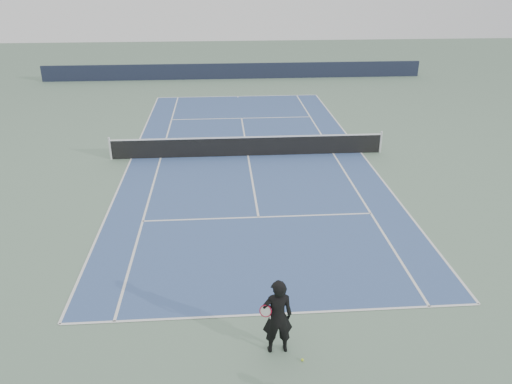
{
  "coord_description": "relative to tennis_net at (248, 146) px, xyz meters",
  "views": [
    {
      "loc": [
        -1.27,
        -22.28,
        8.25
      ],
      "look_at": [
        -0.11,
        -6.59,
        1.1
      ],
      "focal_mm": 35.0,
      "sensor_mm": 36.0,
      "label": 1
    }
  ],
  "objects": [
    {
      "name": "tennis_net",
      "position": [
        0.0,
        0.0,
        0.0
      ],
      "size": [
        12.9,
        0.1,
        1.07
      ],
      "color": "silver",
      "rests_on": "ground"
    },
    {
      "name": "tennis_player",
      "position": [
        -0.11,
        -13.19,
        0.47
      ],
      "size": [
        0.83,
        0.57,
        1.95
      ],
      "color": "black",
      "rests_on": "ground"
    },
    {
      "name": "court_surface",
      "position": [
        0.0,
        0.0,
        -0.5
      ],
      "size": [
        10.97,
        23.77,
        0.01
      ],
      "primitive_type": "cube",
      "color": "#395488",
      "rests_on": "ground"
    },
    {
      "name": "ground",
      "position": [
        0.0,
        0.0,
        -0.5
      ],
      "size": [
        80.0,
        80.0,
        0.0
      ],
      "primitive_type": "plane",
      "color": "slate"
    },
    {
      "name": "windscreen_far",
      "position": [
        0.0,
        17.88,
        0.1
      ],
      "size": [
        30.0,
        0.25,
        1.2
      ],
      "primitive_type": "cube",
      "color": "black",
      "rests_on": "ground"
    },
    {
      "name": "tennis_ball",
      "position": [
        0.44,
        -13.59,
        -0.47
      ],
      "size": [
        0.07,
        0.07,
        0.07
      ],
      "primitive_type": "sphere",
      "color": "#CAE62F",
      "rests_on": "ground"
    }
  ]
}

